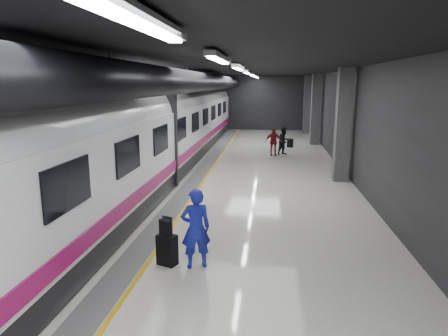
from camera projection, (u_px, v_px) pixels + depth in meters
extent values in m
plane|color=white|center=(224.00, 190.00, 14.90)|extent=(40.00, 40.00, 0.00)
cube|color=black|center=(224.00, 66.00, 13.97)|extent=(10.00, 40.00, 0.02)
cube|color=#28282B|center=(251.00, 103.00, 33.87)|extent=(10.00, 0.02, 4.50)
cube|color=#28282B|center=(92.00, 128.00, 14.99)|extent=(0.02, 40.00, 4.50)
cube|color=#28282B|center=(366.00, 131.00, 13.88)|extent=(0.02, 40.00, 4.50)
cube|color=slate|center=(188.00, 188.00, 15.05)|extent=(0.65, 39.80, 0.01)
cube|color=yellow|center=(199.00, 189.00, 15.01)|extent=(0.10, 39.80, 0.01)
cylinder|color=black|center=(187.00, 82.00, 14.23)|extent=(0.80, 38.00, 0.80)
cube|color=silver|center=(141.00, 18.00, 3.23)|extent=(0.22, 2.60, 0.10)
cube|color=silver|center=(219.00, 58.00, 8.09)|extent=(0.22, 2.60, 0.10)
cube|color=silver|center=(238.00, 67.00, 12.95)|extent=(0.22, 2.60, 0.10)
cube|color=silver|center=(247.00, 72.00, 17.81)|extent=(0.22, 2.60, 0.10)
cube|color=silver|center=(252.00, 74.00, 22.67)|extent=(0.22, 2.60, 0.10)
cube|color=silver|center=(255.00, 76.00, 27.53)|extent=(0.22, 2.60, 0.10)
cube|color=silver|center=(257.00, 77.00, 31.42)|extent=(0.22, 2.60, 0.10)
cube|color=#515154|center=(343.00, 125.00, 15.87)|extent=(0.55, 0.55, 4.50)
cube|color=#515154|center=(315.00, 110.00, 25.59)|extent=(0.55, 0.55, 4.50)
cube|color=#515154|center=(307.00, 105.00, 31.42)|extent=(0.55, 0.55, 4.50)
cube|color=black|center=(139.00, 178.00, 15.19)|extent=(2.80, 38.00, 0.60)
cube|color=white|center=(137.00, 142.00, 14.90)|extent=(2.90, 38.00, 2.20)
cylinder|color=white|center=(136.00, 116.00, 14.70)|extent=(2.80, 38.00, 2.80)
cube|color=#970D52|center=(176.00, 164.00, 14.90)|extent=(0.04, 38.00, 0.35)
cube|color=black|center=(137.00, 135.00, 14.85)|extent=(3.05, 0.25, 3.80)
cube|color=black|center=(68.00, 186.00, 6.88)|extent=(0.05, 1.60, 0.85)
cube|color=black|center=(128.00, 156.00, 9.79)|extent=(0.05, 1.60, 0.85)
cube|color=black|center=(161.00, 139.00, 12.71)|extent=(0.05, 1.60, 0.85)
cube|color=black|center=(181.00, 129.00, 15.63)|extent=(0.05, 1.60, 0.85)
cube|color=black|center=(195.00, 122.00, 18.54)|extent=(0.05, 1.60, 0.85)
cube|color=black|center=(206.00, 116.00, 21.46)|extent=(0.05, 1.60, 0.85)
cube|color=black|center=(213.00, 113.00, 24.37)|extent=(0.05, 1.60, 0.85)
cube|color=black|center=(220.00, 109.00, 27.29)|extent=(0.05, 1.60, 0.85)
cube|color=black|center=(224.00, 107.00, 30.20)|extent=(0.05, 1.60, 0.85)
imported|color=blue|center=(196.00, 228.00, 8.45)|extent=(0.75, 0.62, 1.75)
cube|color=black|center=(167.00, 250.00, 8.68)|extent=(0.48, 0.40, 0.68)
cube|color=black|center=(165.00, 228.00, 8.54)|extent=(0.30, 0.27, 0.35)
imported|color=black|center=(284.00, 141.00, 22.11)|extent=(0.95, 0.93, 1.54)
imported|color=maroon|center=(273.00, 141.00, 21.89)|extent=(0.95, 0.51, 1.54)
cube|color=black|center=(290.00, 143.00, 24.76)|extent=(0.41, 0.31, 0.54)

